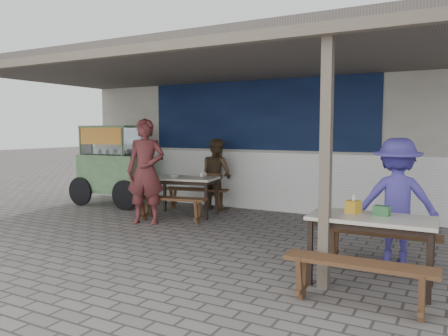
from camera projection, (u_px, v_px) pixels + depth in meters
ground at (185, 241)px, 6.52m from camera, size 60.00×60.00×0.00m
back_wall at (276, 127)px, 9.51m from camera, size 9.00×1.28×3.50m
warung_roof at (215, 65)px, 7.07m from camera, size 9.00×4.21×2.81m
table_left at (184, 181)px, 8.45m from camera, size 1.36×0.95×0.75m
bench_left_street at (171, 204)px, 7.88m from camera, size 1.37×0.53×0.45m
bench_left_wall at (196, 194)px, 9.08m from camera, size 1.37×0.53×0.45m
table_right at (371, 224)px, 4.62m from camera, size 1.30×0.68×0.75m
bench_right_street at (359, 274)px, 4.05m from camera, size 1.39×0.31×0.45m
bench_right_wall at (380, 240)px, 5.26m from camera, size 1.39×0.31×0.45m
vendor_cart at (113, 162)px, 9.64m from camera, size 2.20×0.90×1.76m
patron_street_side at (146, 171)px, 7.71m from camera, size 0.79×0.66×1.87m
patron_wall_side at (217, 174)px, 9.14m from camera, size 0.88×0.79×1.48m
patron_right_table at (397, 201)px, 5.41m from camera, size 1.12×0.80×1.57m
tissue_box at (353, 207)px, 4.81m from camera, size 0.18×0.18×0.14m
donation_box at (382, 211)px, 4.65m from camera, size 0.17×0.13×0.11m
condiment_jar at (202, 174)px, 8.59m from camera, size 0.08×0.08×0.09m
condiment_bowl at (175, 176)px, 8.49m from camera, size 0.27×0.27×0.05m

